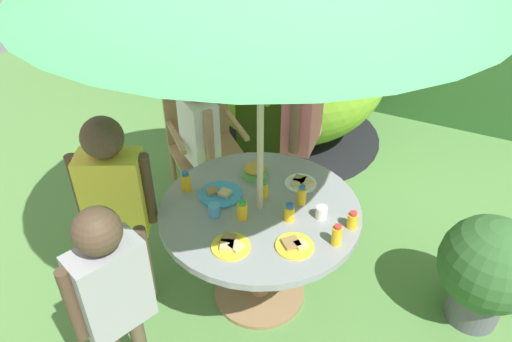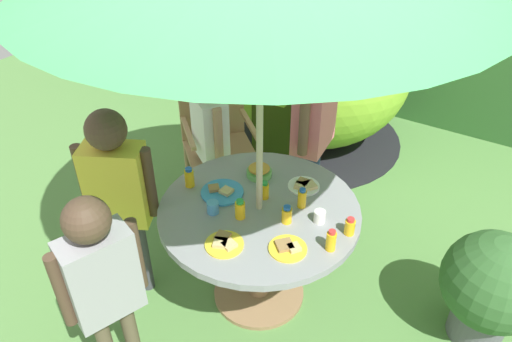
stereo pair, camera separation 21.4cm
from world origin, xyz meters
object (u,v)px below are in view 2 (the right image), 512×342
object	(u,v)px
plate_far_right	(288,248)
juice_bottle_mid_right	(331,241)
cup_near	(320,217)
garden_table	(259,229)
juice_bottle_mid_left	(240,209)
child_in_grey_shirt	(102,276)
snack_bowl	(259,171)
potted_plant	(492,286)
juice_bottle_front_edge	(350,227)
plate_near_left	(224,243)
wooden_chair	(216,131)
plate_back_edge	(222,192)
child_in_yellow_shirt	(117,185)
juice_bottle_spot_a	(302,198)
dome_tent	(312,66)
juice_bottle_center_back	(287,215)
juice_bottle_far_left	(265,190)
plate_center_front	(304,185)
juice_bottle_near_right	(189,178)
child_in_pink_shirt	(315,112)
child_in_white_shirt	(210,128)
cup_far	(213,207)

from	to	relation	value
plate_far_right	juice_bottle_mid_right	xyz separation A→B (m)	(0.19, 0.12, 0.05)
cup_near	garden_table	bearing A→B (deg)	-167.98
juice_bottle_mid_right	cup_near	bearing A→B (deg)	130.75
juice_bottle_mid_left	cup_near	distance (m)	0.44
child_in_grey_shirt	snack_bowl	distance (m)	1.16
potted_plant	juice_bottle_front_edge	size ratio (longest dim) A/B	7.16
plate_near_left	wooden_chair	bearing A→B (deg)	127.70
garden_table	plate_back_edge	xyz separation A→B (m)	(-0.26, 0.00, 0.18)
child_in_yellow_shirt	juice_bottle_spot_a	bearing A→B (deg)	1.78
plate_back_edge	juice_bottle_mid_right	bearing A→B (deg)	-6.96
child_in_yellow_shirt	juice_bottle_mid_right	distance (m)	1.25
plate_near_left	plate_far_right	bearing A→B (deg)	26.30
garden_table	dome_tent	world-z (taller)	dome_tent
child_in_grey_shirt	juice_bottle_front_edge	xyz separation A→B (m)	(0.85, 0.95, -0.02)
juice_bottle_center_back	cup_near	bearing A→B (deg)	32.41
juice_bottle_far_left	snack_bowl	bearing A→B (deg)	129.61
plate_center_front	juice_bottle_near_right	size ratio (longest dim) A/B	1.50
child_in_pink_shirt	snack_bowl	distance (m)	0.64
child_in_white_shirt	child_in_grey_shirt	bearing A→B (deg)	-39.60
child_in_white_shirt	juice_bottle_mid_left	size ratio (longest dim) A/B	10.31
snack_bowl	plate_near_left	distance (m)	0.65
juice_bottle_far_left	juice_bottle_mid_right	size ratio (longest dim) A/B	0.91
potted_plant	garden_table	bearing A→B (deg)	-161.54
wooden_chair	plate_near_left	xyz separation A→B (m)	(0.86, -1.11, 0.15)
garden_table	juice_bottle_spot_a	size ratio (longest dim) A/B	9.24
potted_plant	plate_far_right	xyz separation A→B (m)	(-0.97, -0.63, 0.32)
juice_bottle_near_right	juice_bottle_mid_right	size ratio (longest dim) A/B	1.02
child_in_yellow_shirt	plate_center_front	xyz separation A→B (m)	(0.85, 0.68, -0.10)
dome_tent	cup_far	size ratio (longest dim) A/B	28.01
child_in_white_shirt	juice_bottle_front_edge	world-z (taller)	child_in_white_shirt
dome_tent	cup_far	distance (m)	2.16
wooden_chair	dome_tent	bearing A→B (deg)	30.99
child_in_grey_shirt	juice_bottle_front_edge	bearing A→B (deg)	-21.33
plate_center_front	juice_bottle_center_back	bearing A→B (deg)	-79.32
juice_bottle_spot_a	plate_far_right	bearing A→B (deg)	-73.87
child_in_pink_shirt	juice_bottle_mid_right	world-z (taller)	child_in_pink_shirt
child_in_grey_shirt	plate_near_left	xyz separation A→B (m)	(0.33, 0.53, -0.05)
child_in_yellow_shirt	juice_bottle_center_back	world-z (taller)	child_in_yellow_shirt
child_in_grey_shirt	cup_far	bearing A→B (deg)	10.25
wooden_chair	child_in_pink_shirt	size ratio (longest dim) A/B	0.75
potted_plant	juice_bottle_far_left	xyz separation A→B (m)	(-1.29, -0.33, 0.36)
child_in_yellow_shirt	plate_near_left	world-z (taller)	child_in_yellow_shirt
child_in_grey_shirt	juice_bottle_far_left	xyz separation A→B (m)	(0.31, 0.98, -0.01)
cup_far	child_in_grey_shirt	bearing A→B (deg)	-100.11
juice_bottle_far_left	cup_near	xyz separation A→B (m)	(0.37, -0.02, -0.02)
child_in_yellow_shirt	cup_far	xyz separation A→B (m)	(0.53, 0.20, -0.07)
dome_tent	cup_near	world-z (taller)	dome_tent
child_in_white_shirt	juice_bottle_near_right	xyz separation A→B (m)	(0.24, -0.54, -0.00)
child_in_pink_shirt	juice_bottle_center_back	bearing A→B (deg)	11.37
plate_back_edge	cup_near	size ratio (longest dim) A/B	3.50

